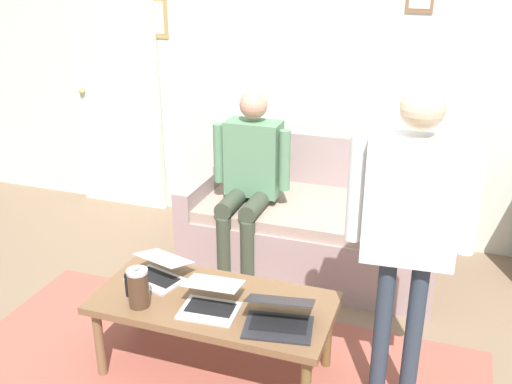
# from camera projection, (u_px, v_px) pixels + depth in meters

# --- Properties ---
(area_rug) EXTENTS (2.87, 1.49, 0.01)m
(area_rug) POSITION_uv_depth(u_px,v_px,m) (208.00, 380.00, 3.09)
(area_rug) COLOR #9F5245
(area_rug) RESTS_ON ground_plane
(back_wall) EXTENTS (7.04, 0.11, 2.70)m
(back_wall) POSITION_uv_depth(u_px,v_px,m) (313.00, 63.00, 4.37)
(back_wall) COLOR silver
(back_wall) RESTS_ON ground_plane
(interior_door) EXTENTS (0.82, 0.09, 2.05)m
(interior_door) POSITION_uv_depth(u_px,v_px,m) (116.00, 92.00, 4.93)
(interior_door) COLOR silver
(interior_door) RESTS_ON ground_plane
(couch) EXTENTS (1.74, 0.94, 0.88)m
(couch) POSITION_uv_depth(u_px,v_px,m) (314.00, 224.00, 4.18)
(couch) COLOR #A18788
(couch) RESTS_ON ground_plane
(coffee_table) EXTENTS (1.25, 0.59, 0.45)m
(coffee_table) POSITION_uv_depth(u_px,v_px,m) (214.00, 307.00, 3.02)
(coffee_table) COLOR brown
(coffee_table) RESTS_ON ground_plane
(laptop_left) EXTENTS (0.31, 0.32, 0.14)m
(laptop_left) POSITION_uv_depth(u_px,v_px,m) (211.00, 301.00, 2.92)
(laptop_left) COLOR silver
(laptop_left) RESTS_ON coffee_table
(laptop_center) EXTENTS (0.35, 0.34, 0.13)m
(laptop_center) POSITION_uv_depth(u_px,v_px,m) (158.00, 272.00, 3.19)
(laptop_center) COLOR silver
(laptop_center) RESTS_ON coffee_table
(laptop_right) EXTENTS (0.37, 0.34, 0.16)m
(laptop_right) POSITION_uv_depth(u_px,v_px,m) (279.00, 318.00, 2.78)
(laptop_right) COLOR #28282D
(laptop_right) RESTS_ON coffee_table
(french_press) EXTENTS (0.13, 0.11, 0.23)m
(french_press) POSITION_uv_depth(u_px,v_px,m) (138.00, 288.00, 2.92)
(french_press) COLOR #4C3323
(french_press) RESTS_ON coffee_table
(person_standing) EXTENTS (0.57, 0.21, 1.62)m
(person_standing) POSITION_uv_depth(u_px,v_px,m) (411.00, 216.00, 2.56)
(person_standing) COLOR #2F3B4B
(person_standing) RESTS_ON ground_plane
(person_seated) EXTENTS (0.55, 0.51, 1.28)m
(person_seated) POSITION_uv_depth(u_px,v_px,m) (250.00, 173.00, 3.94)
(person_seated) COLOR #3B4535
(person_seated) RESTS_ON ground_plane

